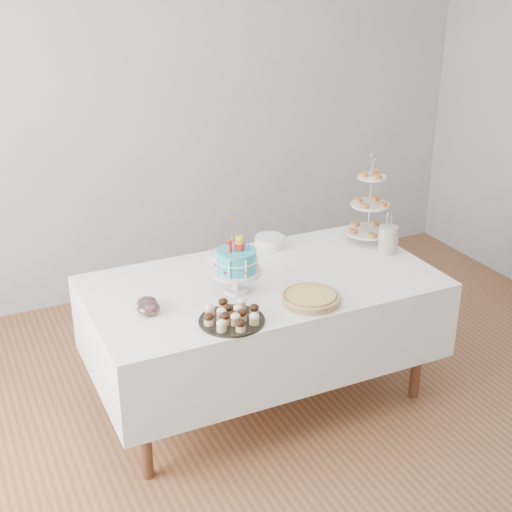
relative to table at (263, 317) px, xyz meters
name	(u,v)px	position (x,y,z in m)	size (l,w,h in m)	color
floor	(286,425)	(0.00, -0.30, -0.54)	(5.00, 5.00, 0.00)	brown
walls	(290,197)	(0.00, -0.30, 0.81)	(5.04, 4.04, 2.70)	#999B9E
table	(263,317)	(0.00, 0.00, 0.00)	(1.92, 1.02, 0.77)	white
birthday_cake	(237,273)	(-0.19, -0.07, 0.34)	(0.27, 0.27, 0.41)	silver
cupcake_tray	(232,315)	(-0.34, -0.35, 0.26)	(0.33, 0.33, 0.07)	black
pie	(311,298)	(0.11, -0.34, 0.26)	(0.31, 0.31, 0.05)	tan
tiered_stand	(370,205)	(0.84, 0.23, 0.46)	(0.29, 0.29, 0.56)	silver
plate_stack	(270,242)	(0.24, 0.40, 0.26)	(0.18, 0.18, 0.07)	silver
pastry_plate	(228,253)	(-0.03, 0.40, 0.24)	(0.23, 0.23, 0.03)	silver
jam_bowl_a	(149,308)	(-0.68, -0.10, 0.26)	(0.12, 0.12, 0.07)	silver
jam_bowl_b	(147,303)	(-0.67, -0.04, 0.26)	(0.11, 0.11, 0.06)	silver
utensil_pitcher	(388,239)	(0.84, 0.03, 0.32)	(0.12, 0.11, 0.25)	beige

